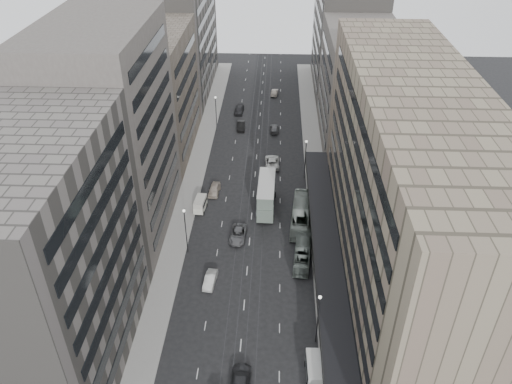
% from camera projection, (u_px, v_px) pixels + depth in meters
% --- Properties ---
extents(ground, '(220.00, 220.00, 0.00)m').
position_uv_depth(ground, '(244.00, 310.00, 69.34)').
color(ground, black).
rests_on(ground, ground).
extents(sidewalk_right, '(4.00, 125.00, 0.15)m').
position_uv_depth(sidewalk_right, '(315.00, 171.00, 100.01)').
color(sidewalk_right, gray).
rests_on(sidewalk_right, ground).
extents(sidewalk_left, '(4.00, 125.00, 0.15)m').
position_uv_depth(sidewalk_left, '(196.00, 169.00, 100.86)').
color(sidewalk_left, gray).
rests_on(sidewalk_left, ground).
extents(department_store, '(19.20, 60.00, 30.00)m').
position_uv_depth(department_store, '(405.00, 193.00, 66.90)').
color(department_store, gray).
rests_on(department_store, ground).
extents(building_right_mid, '(15.00, 28.00, 24.00)m').
position_uv_depth(building_right_mid, '(360.00, 88.00, 105.07)').
color(building_right_mid, '#514B46').
rests_on(building_right_mid, ground).
extents(building_right_far, '(15.00, 32.00, 28.00)m').
position_uv_depth(building_right_far, '(346.00, 37.00, 128.86)').
color(building_right_far, '#635F59').
rests_on(building_right_far, ground).
extents(building_left_a, '(15.00, 28.00, 30.00)m').
position_uv_depth(building_left_a, '(43.00, 264.00, 55.12)').
color(building_left_a, '#635F59').
rests_on(building_left_a, ground).
extents(building_left_b, '(15.00, 26.00, 34.00)m').
position_uv_depth(building_left_b, '(110.00, 135.00, 76.43)').
color(building_left_b, '#514B46').
rests_on(building_left_b, ground).
extents(building_left_c, '(15.00, 28.00, 25.00)m').
position_uv_depth(building_left_c, '(152.00, 94.00, 101.34)').
color(building_left_c, '#685C51').
rests_on(building_left_c, ground).
extents(building_left_d, '(15.00, 38.00, 28.00)m').
position_uv_depth(building_left_d, '(179.00, 38.00, 127.91)').
color(building_left_d, '#635F59').
rests_on(building_left_d, ground).
extents(lamp_right_near, '(0.44, 0.44, 8.32)m').
position_uv_depth(lamp_right_near, '(318.00, 314.00, 61.95)').
color(lamp_right_near, '#262628').
rests_on(lamp_right_near, ground).
extents(lamp_right_far, '(0.44, 0.44, 8.32)m').
position_uv_depth(lamp_right_far, '(306.00, 155.00, 95.16)').
color(lamp_right_far, '#262628').
rests_on(lamp_right_far, ground).
extents(lamp_left_near, '(0.44, 0.44, 8.32)m').
position_uv_depth(lamp_left_near, '(185.00, 226.00, 76.76)').
color(lamp_left_near, '#262628').
rests_on(lamp_left_near, ground).
extents(lamp_left_far, '(0.44, 0.44, 8.32)m').
position_uv_depth(lamp_left_far, '(216.00, 109.00, 112.45)').
color(lamp_left_far, '#262628').
rests_on(lamp_left_far, ground).
extents(bus_near, '(3.25, 10.14, 2.77)m').
position_uv_depth(bus_near, '(303.00, 252.00, 77.57)').
color(bus_near, slate).
rests_on(bus_near, ground).
extents(bus_far, '(3.96, 12.50, 3.42)m').
position_uv_depth(bus_far, '(301.00, 215.00, 85.12)').
color(bus_far, '#95A197').
rests_on(bus_far, ground).
extents(double_decker, '(3.35, 10.26, 5.57)m').
position_uv_depth(double_decker, '(266.00, 195.00, 87.86)').
color(double_decker, slate).
rests_on(double_decker, ground).
extents(vw_microbus, '(2.22, 4.66, 2.48)m').
position_uv_depth(vw_microbus, '(315.00, 369.00, 59.71)').
color(vw_microbus, '#555B5C').
rests_on(vw_microbus, ground).
extents(panel_van, '(2.15, 3.94, 2.39)m').
position_uv_depth(panel_van, '(200.00, 204.00, 88.41)').
color(panel_van, white).
rests_on(panel_van, ground).
extents(sedan_1, '(1.95, 4.44, 1.42)m').
position_uv_depth(sedan_1, '(210.00, 280.00, 73.36)').
color(sedan_1, silver).
rests_on(sedan_1, ground).
extents(sedan_2, '(2.87, 5.59, 1.51)m').
position_uv_depth(sedan_2, '(238.00, 234.00, 82.15)').
color(sedan_2, slate).
rests_on(sedan_2, ground).
extents(sedan_3, '(2.51, 5.96, 1.72)m').
position_uv_depth(sedan_3, '(240.00, 382.00, 58.82)').
color(sedan_3, '#262628').
rests_on(sedan_3, ground).
extents(sedan_4, '(2.19, 4.82, 1.60)m').
position_uv_depth(sedan_4, '(214.00, 189.00, 93.20)').
color(sedan_4, '#BBAC9B').
rests_on(sedan_4, ground).
extents(sedan_5, '(1.88, 4.95, 1.61)m').
position_uv_depth(sedan_5, '(241.00, 126.00, 115.51)').
color(sedan_5, black).
rests_on(sedan_5, ground).
extents(sedan_6, '(2.98, 6.17, 1.69)m').
position_uv_depth(sedan_6, '(272.00, 162.00, 101.64)').
color(sedan_6, silver).
rests_on(sedan_6, ground).
extents(sedan_7, '(2.13, 4.83, 1.38)m').
position_uv_depth(sedan_7, '(274.00, 129.00, 114.50)').
color(sedan_7, '#5D5C5F').
rests_on(sedan_7, ground).
extents(sedan_8, '(2.43, 5.19, 1.72)m').
position_uv_depth(sedan_8, '(239.00, 110.00, 122.75)').
color(sedan_8, black).
rests_on(sedan_8, ground).
extents(sedan_9, '(1.96, 4.59, 1.47)m').
position_uv_depth(sedan_9, '(275.00, 92.00, 132.14)').
color(sedan_9, '#AE9F90').
rests_on(sedan_9, ground).
extents(pedestrian, '(0.72, 0.62, 1.67)m').
position_uv_depth(pedestrian, '(321.00, 353.00, 62.16)').
color(pedestrian, black).
rests_on(pedestrian, sidewalk_right).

